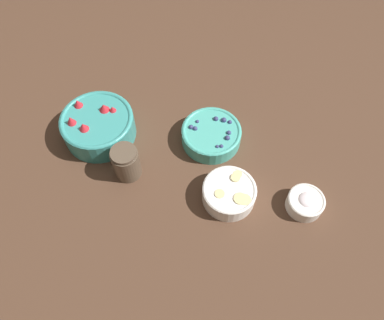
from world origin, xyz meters
name	(u,v)px	position (x,y,z in m)	size (l,w,h in m)	color
ground_plane	(185,165)	(0.00, 0.00, 0.00)	(4.00, 4.00, 0.00)	#4C3323
bowl_strawberries	(98,125)	(-0.22, -0.17, 0.05)	(0.21, 0.21, 0.10)	teal
bowl_blueberries	(211,134)	(-0.04, 0.11, 0.03)	(0.17, 0.17, 0.06)	#47AD9E
bowl_bananas	(229,193)	(0.15, 0.05, 0.03)	(0.14, 0.14, 0.06)	white
bowl_cream	(305,202)	(0.27, 0.22, 0.03)	(0.10, 0.10, 0.05)	white
jar_chocolate	(126,163)	(-0.06, -0.15, 0.05)	(0.08, 0.08, 0.10)	brown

